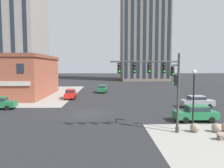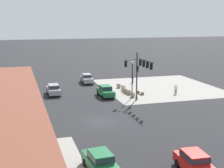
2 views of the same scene
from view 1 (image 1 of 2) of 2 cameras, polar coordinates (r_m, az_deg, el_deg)
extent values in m
plane|color=#262628|center=(26.37, -6.71, -7.98)|extent=(320.00, 320.00, 0.00)
cube|color=gray|center=(51.11, -27.57, -2.32)|extent=(32.00, 32.00, 0.02)
cylinder|color=#383D38|center=(19.84, 17.15, -11.68)|extent=(0.32, 0.32, 0.50)
cylinder|color=#383D38|center=(19.20, 17.39, -2.42)|extent=(0.20, 0.20, 6.93)
cylinder|color=#383D38|center=(18.31, 8.80, 6.00)|extent=(5.89, 0.12, 0.12)
cylinder|color=#383D38|center=(19.91, 16.71, 4.88)|extent=(0.11, 1.80, 0.11)
cube|color=black|center=(18.68, 13.83, 4.21)|extent=(0.28, 0.28, 0.90)
sphere|color=#282828|center=(18.52, 13.97, 5.07)|extent=(0.18, 0.18, 0.18)
sphere|color=#282828|center=(18.52, 13.96, 4.20)|extent=(0.18, 0.18, 0.18)
sphere|color=green|center=(18.53, 13.94, 3.33)|extent=(0.18, 0.18, 0.18)
cube|color=black|center=(18.38, 9.96, 4.26)|extent=(0.28, 0.28, 0.90)
sphere|color=#282828|center=(18.22, 10.08, 5.14)|extent=(0.18, 0.18, 0.18)
sphere|color=#282828|center=(18.22, 10.07, 4.26)|extent=(0.18, 0.18, 0.18)
sphere|color=green|center=(18.22, 10.05, 3.38)|extent=(0.18, 0.18, 0.18)
cube|color=black|center=(18.16, 5.99, 4.31)|extent=(0.28, 0.28, 0.90)
sphere|color=#282828|center=(18.00, 6.07, 5.19)|extent=(0.18, 0.18, 0.18)
sphere|color=#282828|center=(18.00, 6.06, 4.30)|extent=(0.18, 0.18, 0.18)
sphere|color=green|center=(18.01, 6.05, 3.41)|extent=(0.18, 0.18, 0.18)
cube|color=black|center=(18.03, 1.94, 4.33)|extent=(0.28, 0.28, 0.90)
sphere|color=#282828|center=(17.87, 1.98, 5.22)|extent=(0.18, 0.18, 0.18)
sphere|color=#282828|center=(17.87, 1.98, 4.32)|extent=(0.18, 0.18, 0.18)
sphere|color=green|center=(17.88, 1.97, 3.42)|extent=(0.18, 0.18, 0.18)
cube|color=black|center=(19.03, 16.90, 0.98)|extent=(0.28, 0.28, 0.90)
sphere|color=#282828|center=(18.96, 16.46, 1.83)|extent=(0.18, 0.18, 0.18)
sphere|color=#282828|center=(18.98, 16.44, 0.98)|extent=(0.18, 0.18, 0.18)
sphere|color=green|center=(19.00, 16.42, 0.14)|extent=(0.18, 0.18, 0.18)
cube|color=black|center=(20.67, 15.98, 3.36)|extent=(0.28, 0.28, 0.90)
sphere|color=#282828|center=(20.52, 16.13, 4.13)|extent=(0.18, 0.18, 0.18)
sphere|color=#282828|center=(20.52, 16.11, 3.35)|extent=(0.18, 0.18, 0.18)
sphere|color=green|center=(20.53, 16.09, 2.57)|extent=(0.18, 0.18, 0.18)
sphere|color=gray|center=(20.39, 21.40, -10.90)|extent=(0.80, 0.80, 0.80)
sphere|color=gray|center=(21.13, 26.30, -10.52)|extent=(0.80, 0.80, 0.80)
cube|color=#665B51|center=(19.17, 27.06, -12.74)|extent=(0.29, 0.43, 0.39)
cylinder|color=black|center=(19.99, 21.08, -4.82)|extent=(0.14, 0.14, 5.15)
sphere|color=white|center=(19.74, 21.31, 3.09)|extent=(0.36, 0.36, 0.36)
cube|color=#99999E|center=(32.37, 22.01, -4.67)|extent=(4.41, 1.79, 0.76)
cube|color=#99999E|center=(32.21, 21.81, -3.48)|extent=(2.12, 1.51, 0.60)
cube|color=#232D38|center=(32.21, 21.81, -3.48)|extent=(2.21, 1.55, 0.40)
cylinder|color=black|center=(33.75, 23.54, -5.00)|extent=(0.64, 0.22, 0.64)
cylinder|color=black|center=(32.27, 24.82, -5.47)|extent=(0.64, 0.22, 0.64)
cylinder|color=black|center=(32.67, 19.20, -5.18)|extent=(0.64, 0.22, 0.64)
cylinder|color=black|center=(31.14, 20.32, -5.68)|extent=(0.64, 0.22, 0.64)
cube|color=red|center=(39.09, -11.15, -2.85)|extent=(1.99, 4.49, 0.76)
cube|color=red|center=(39.15, -11.15, -1.83)|extent=(1.61, 2.19, 0.60)
cube|color=#232D38|center=(39.15, -11.15, -1.83)|extent=(1.65, 2.28, 0.40)
cylinder|color=black|center=(37.71, -10.11, -3.69)|extent=(0.25, 0.65, 0.64)
cylinder|color=black|center=(37.90, -12.63, -3.69)|extent=(0.25, 0.65, 0.64)
cylinder|color=black|center=(40.40, -9.75, -3.13)|extent=(0.25, 0.65, 0.64)
cylinder|color=black|center=(40.58, -12.11, -3.13)|extent=(0.25, 0.65, 0.64)
cylinder|color=black|center=(32.99, -25.42, -5.27)|extent=(0.66, 0.27, 0.64)
cylinder|color=black|center=(31.45, -26.43, -5.78)|extent=(0.66, 0.27, 0.64)
cube|color=#1E6B3D|center=(47.37, -2.61, -1.46)|extent=(2.08, 4.52, 0.76)
cube|color=#1E6B3D|center=(47.16, -2.63, -0.65)|extent=(1.65, 2.22, 0.60)
cube|color=#232D38|center=(47.16, -2.63, -0.65)|extent=(1.69, 2.31, 0.40)
cylinder|color=black|center=(48.84, -3.44, -1.72)|extent=(0.27, 0.65, 0.64)
cylinder|color=black|center=(48.70, -1.48, -1.73)|extent=(0.27, 0.65, 0.64)
cylinder|color=black|center=(46.15, -3.79, -2.10)|extent=(0.27, 0.65, 0.64)
cylinder|color=black|center=(46.00, -1.72, -2.11)|extent=(0.27, 0.65, 0.64)
cube|color=#1E6B3D|center=(24.29, 21.55, -7.69)|extent=(4.43, 1.85, 0.76)
cube|color=#1E6B3D|center=(24.22, 21.92, -6.09)|extent=(2.14, 1.54, 0.60)
cube|color=#232D38|center=(24.22, 21.92, -6.09)|extent=(2.23, 1.57, 0.40)
cylinder|color=black|center=(23.10, 19.26, -9.22)|extent=(0.64, 0.23, 0.64)
cylinder|color=black|center=(24.61, 17.79, -8.33)|extent=(0.64, 0.23, 0.64)
cylinder|color=black|center=(24.24, 25.32, -8.76)|extent=(0.64, 0.23, 0.64)
cylinder|color=black|center=(25.69, 23.55, -7.95)|extent=(0.64, 0.23, 0.64)
cube|color=#1E2833|center=(36.16, -23.47, 3.88)|extent=(1.10, 0.08, 1.50)
cube|color=#70665B|center=(95.16, 8.67, 20.03)|extent=(18.89, 16.82, 62.04)
cube|color=#1E2833|center=(86.03, 3.93, 21.75)|extent=(1.20, 0.10, 59.56)
cube|color=#1E2833|center=(86.28, 5.60, 21.69)|extent=(1.20, 0.10, 59.56)
cube|color=#1E2833|center=(86.59, 7.27, 21.61)|extent=(1.20, 0.10, 59.56)
cube|color=#1E2833|center=(86.96, 8.92, 21.52)|extent=(1.20, 0.10, 59.56)
cube|color=#1E2833|center=(87.40, 10.56, 21.41)|extent=(1.20, 0.10, 59.56)
cube|color=#1E2833|center=(87.90, 12.17, 21.29)|extent=(1.20, 0.10, 59.56)
cube|color=#1E2833|center=(88.46, 13.76, 21.15)|extent=(1.20, 0.10, 59.56)
cube|color=#1E2833|center=(89.08, 15.33, 21.00)|extent=(1.20, 0.10, 59.56)
camera|label=2|loc=(51.21, -49.45, 9.58)|focal=52.71mm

